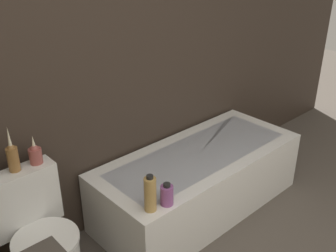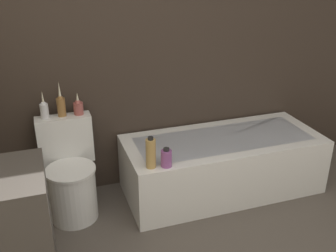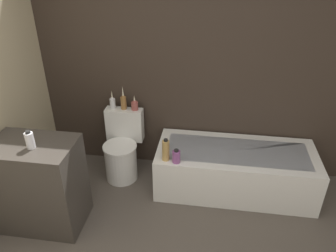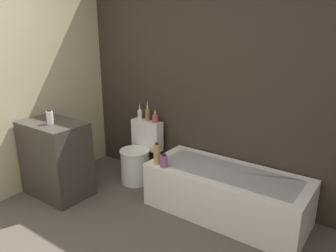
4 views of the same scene
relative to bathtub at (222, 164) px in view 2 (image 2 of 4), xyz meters
The scene contains 8 objects.
wall_back_tiled 1.32m from the bathtub, 149.28° to the left, with size 6.40×0.06×2.60m.
bathtub is the anchor object (origin of this frame).
toilet 1.26m from the bathtub, behind, with size 0.42×0.51×0.75m.
vase_gold 1.52m from the bathtub, 169.34° to the left, with size 0.06×0.06×0.21m.
vase_silver 1.41m from the bathtub, 168.25° to the left, with size 0.06×0.06×0.27m.
vase_bronze 1.29m from the bathtub, 167.25° to the left, with size 0.07×0.07×0.18m.
shampoo_bottle_tall 0.83m from the bathtub, 159.79° to the right, with size 0.07×0.07×0.24m.
shampoo_bottle_short 0.73m from the bathtub, 154.50° to the right, with size 0.08×0.08×0.15m.
Camera 2 is at (-0.70, -0.93, 1.90)m, focal length 42.00 mm.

